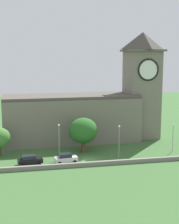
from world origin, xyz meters
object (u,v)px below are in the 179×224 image
at_px(streetlamp_west_mid, 59,136).
at_px(tree_by_tower, 83,131).
at_px(car_black, 30,160).
at_px(church, 92,108).
at_px(streetlamp_east_mid, 173,133).
at_px(streetlamp_central, 119,136).
at_px(car_white, 66,158).

relative_size(streetlamp_west_mid, tree_by_tower, 0.95).
bearing_deg(streetlamp_west_mid, car_black, -157.89).
bearing_deg(church, car_black, -133.28).
height_order(church, streetlamp_east_mid, church).
relative_size(church, streetlamp_east_mid, 6.29).
xyz_separation_m(streetlamp_west_mid, streetlamp_east_mid, (25.25, 0.18, -0.59)).
bearing_deg(streetlamp_west_mid, streetlamp_east_mid, 0.41).
xyz_separation_m(streetlamp_west_mid, tree_by_tower, (5.77, 3.82, -0.03)).
xyz_separation_m(church, streetlamp_central, (2.46, -15.93, -3.44)).
relative_size(streetlamp_west_mid, streetlamp_central, 1.07).
distance_m(church, streetlamp_central, 16.48).
xyz_separation_m(streetlamp_central, streetlamp_east_mid, (12.85, 1.59, -0.32)).
distance_m(car_white, streetlamp_east_mid, 24.67).
bearing_deg(streetlamp_central, car_white, -172.80).
distance_m(car_black, streetlamp_east_mid, 31.59).
distance_m(car_black, tree_by_tower, 13.94).
xyz_separation_m(car_black, streetlamp_central, (18.45, 1.06, 3.65)).
distance_m(car_black, streetlamp_west_mid, 7.62).
xyz_separation_m(church, car_black, (-15.99, -16.98, -7.09)).
bearing_deg(streetlamp_west_mid, tree_by_tower, 33.53).
relative_size(streetlamp_central, tree_by_tower, 0.89).
height_order(streetlamp_west_mid, streetlamp_east_mid, streetlamp_west_mid).
bearing_deg(tree_by_tower, streetlamp_west_mid, -146.47).
height_order(car_black, streetlamp_west_mid, streetlamp_west_mid).
distance_m(streetlamp_east_mid, tree_by_tower, 19.83).
xyz_separation_m(car_black, streetlamp_east_mid, (31.31, 2.64, 3.33)).
height_order(church, streetlamp_west_mid, church).
relative_size(car_black, car_white, 1.08).
bearing_deg(tree_by_tower, car_white, -125.61).
relative_size(car_black, streetlamp_central, 0.73).
relative_size(car_white, streetlamp_east_mid, 0.73).
relative_size(car_black, streetlamp_east_mid, 0.79).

